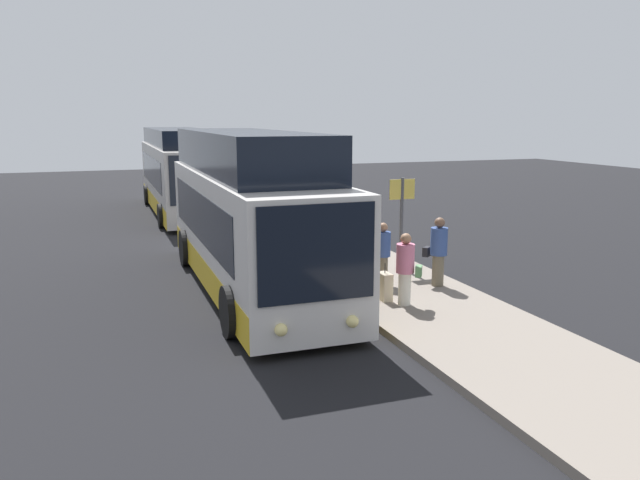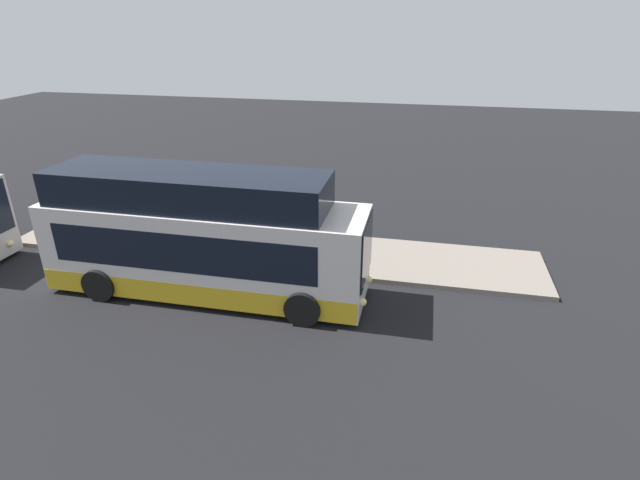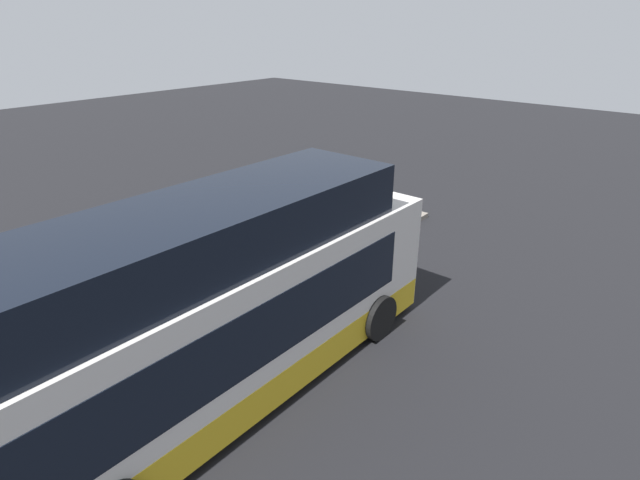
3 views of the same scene
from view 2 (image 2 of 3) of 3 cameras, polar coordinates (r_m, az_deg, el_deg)
ground at (r=16.42m, az=-9.26°, el=-6.04°), size 80.00×80.00×0.00m
platform at (r=19.14m, az=-5.78°, el=-0.98°), size 20.00×3.42×0.17m
bus_lead at (r=15.98m, az=-13.28°, el=-0.10°), size 10.22×2.80×4.00m
passenger_boarding at (r=18.44m, az=-5.19°, el=1.20°), size 0.53×0.53×1.58m
passenger_waiting at (r=19.35m, az=-2.38°, el=2.67°), size 0.68×0.65×1.74m
passenger_with_bags at (r=17.74m, az=0.14°, el=0.46°), size 0.60×0.67×1.65m
suitcase at (r=17.82m, az=-1.58°, el=-1.39°), size 0.43×0.23×0.89m
sign_post at (r=19.61m, az=-7.99°, el=5.02°), size 0.10×0.75×2.56m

